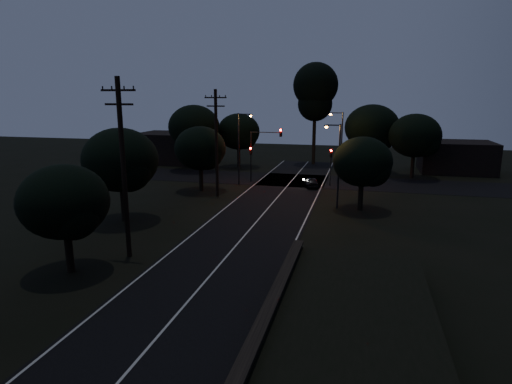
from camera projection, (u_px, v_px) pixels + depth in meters
The scene contains 21 objects.
road_surface at pixel (274, 201), 40.82m from camera, with size 60.00×70.00×0.03m.
utility_pole_mid at pixel (123, 166), 25.72m from camera, with size 2.20×0.30×11.00m.
utility_pole_far at pixel (216, 142), 41.86m from camera, with size 2.20×0.30×10.50m.
tree_left_b at pixel (66, 204), 23.59m from camera, with size 4.91×4.91×6.24m.
tree_left_c at pixel (122, 162), 33.44m from camera, with size 5.91×5.91×7.47m.
tree_left_d at pixel (202, 149), 44.44m from camera, with size 5.37×5.37×6.81m.
tree_far_nw at pixel (240, 133), 59.58m from camera, with size 5.91×5.91×7.48m.
tree_far_w at pixel (195, 128), 56.77m from camera, with size 6.83×6.83×8.71m.
tree_far_ne at pixel (374, 129), 55.12m from camera, with size 6.97×6.97×8.81m.
tree_far_e at pixel (417, 137), 51.26m from camera, with size 6.15×6.15×7.80m.
tree_right_a at pixel (365, 163), 36.81m from camera, with size 5.09×5.09×6.48m.
tall_pine at pixel (315, 91), 60.88m from camera, with size 6.39×6.39×14.52m.
building_left at pixel (173, 147), 64.82m from camera, with size 10.00×8.00×4.40m, color black.
building_right at pixel (456, 157), 56.37m from camera, with size 9.00×7.00×4.00m, color black.
signal_left at pixel (251, 158), 49.68m from camera, with size 0.28×0.35×4.10m.
signal_right at pixel (331, 160), 47.51m from camera, with size 0.28×0.35×4.10m.
signal_mast at pixel (265, 145), 48.95m from camera, with size 3.70×0.35×6.25m.
streetlight_a at pixel (240, 144), 47.57m from camera, with size 1.66×0.26×8.00m.
streetlight_b at pixel (340, 141), 50.74m from camera, with size 1.66×0.26×8.00m.
streetlight_c at pixel (337, 160), 37.43m from camera, with size 1.46×0.26×7.50m.
car at pixel (311, 182), 47.14m from camera, with size 1.31×3.25×1.11m, color black.
Camera 1 is at (7.91, -7.74, 9.91)m, focal length 30.00 mm.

